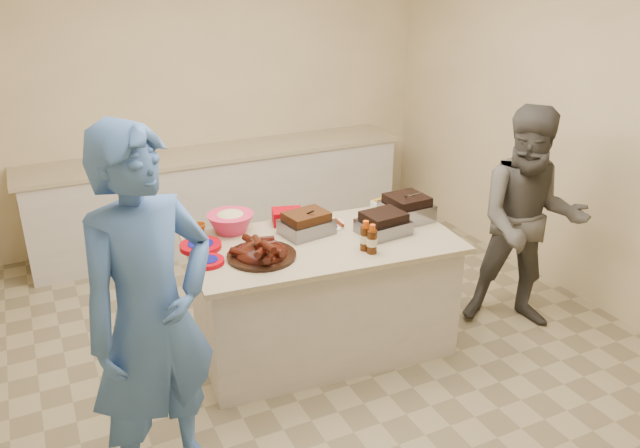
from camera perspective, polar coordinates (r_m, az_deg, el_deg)
name	(u,v)px	position (r m, az deg, el deg)	size (l,w,h in m)	color
room	(321,353)	(4.45, 0.12, -11.73)	(4.50, 5.00, 2.70)	beige
back_counter	(221,196)	(6.09, -9.01, 2.57)	(3.60, 0.64, 0.90)	beige
island	(323,347)	(4.51, 0.28, -11.18)	(1.75, 0.92, 0.83)	beige
rib_platter	(262,257)	(3.90, -5.35, -3.04)	(0.43, 0.43, 0.17)	#411108
pulled_pork_tray	(307,234)	(4.21, -1.24, -0.89)	(0.33, 0.25, 0.10)	#47230F
brisket_tray	(383,233)	(4.24, 5.77, -0.85)	(0.31, 0.26, 0.09)	black
roasting_pan	(406,219)	(4.50, 7.86, 0.44)	(0.31, 0.31, 0.12)	gray
coleslaw_bowl	(231,231)	(4.29, -8.12, -0.68)	(0.32, 0.32, 0.22)	#DA2854
sausage_plate	(324,226)	(4.34, 0.33, -0.16)	(0.29, 0.29, 0.05)	silver
mac_cheese_dish	(393,208)	(4.68, 6.65, 1.42)	(0.27, 0.20, 0.07)	orange
bbq_bottle_a	(372,253)	(3.95, 4.74, -2.64)	(0.06, 0.06, 0.19)	#391906
bbq_bottle_b	(365,250)	(3.99, 4.13, -2.36)	(0.07, 0.07, 0.20)	#391906
mustard_bottle	(287,232)	(4.24, -3.05, -0.77)	(0.04, 0.04, 0.12)	#FFB700
sauce_bowl	(301,227)	(4.32, -1.79, -0.30)	(0.14, 0.04, 0.14)	silver
plate_stack_large	(201,248)	(4.07, -10.84, -2.19)	(0.27, 0.27, 0.03)	#A2000B
plate_stack_small	(208,264)	(3.86, -10.19, -3.59)	(0.20, 0.20, 0.03)	#A2000B
plastic_cup	(199,236)	(4.26, -10.98, -1.08)	(0.09, 0.09, 0.09)	#A1460B
basket_stack	(287,223)	(4.39, -2.99, 0.05)	(0.21, 0.15, 0.10)	#A2000B
guest_gray	(515,321)	(5.03, 17.39, -8.47)	(0.80, 1.65, 0.62)	#54514C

